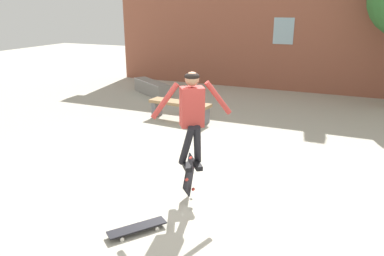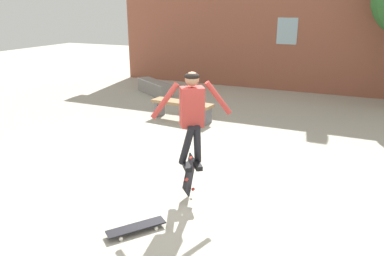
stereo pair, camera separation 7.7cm
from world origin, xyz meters
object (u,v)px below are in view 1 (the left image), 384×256
Objects in this scene: park_bench at (180,107)px; skate_ledge at (151,88)px; skater at (192,112)px; skateboard_resting at (137,228)px; skateboard_flipping at (190,174)px.

skate_ledge is (-2.19, 2.36, -0.13)m from park_bench.
skater is at bearing -56.96° from park_bench.
skate_ledge reaches higher than skateboard_resting.
skateboard_resting is (-0.30, -1.19, -1.35)m from skater.
skateboard_flipping is at bearing -22.14° from skate_ledge.
park_bench is 1.16× the size of skater.
skate_ledge is 8.34m from skateboard_resting.
skater reaches higher than skateboard_resting.
skateboard_flipping reaches higher than skate_ledge.
park_bench reaches higher than skateboard_resting.
skateboard_resting is (-0.24, -1.23, -0.32)m from skateboard_flipping.
skateboard_flipping is (1.94, -3.78, 0.02)m from park_bench.
park_bench is at bearing -13.21° from skate_ledge.
skater is 1.83m from skateboard_resting.
skateboard_flipping is (-0.06, 0.04, -1.04)m from skater.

